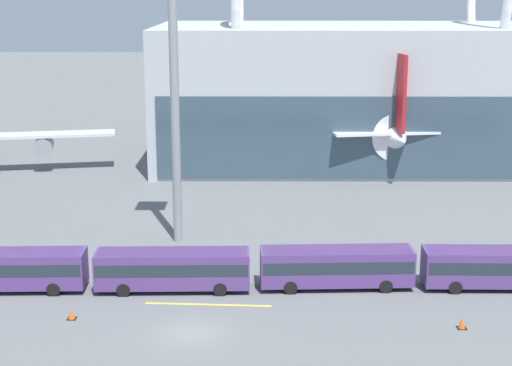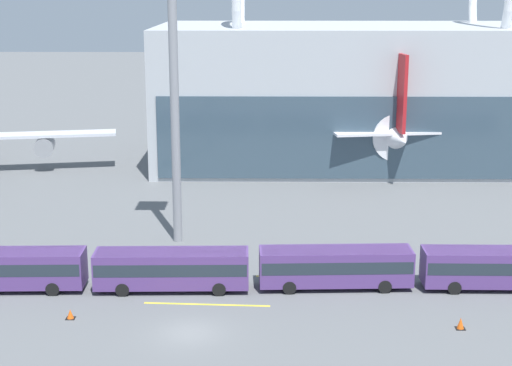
# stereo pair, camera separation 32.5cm
# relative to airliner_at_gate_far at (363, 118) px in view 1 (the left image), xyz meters

# --- Properties ---
(ground_plane) EXTENTS (440.00, 440.00, 0.00)m
(ground_plane) POSITION_rel_airliner_at_gate_far_xyz_m (-17.86, -53.91, -5.24)
(ground_plane) COLOR slate
(airliner_at_gate_far) EXTENTS (31.54, 34.58, 14.79)m
(airliner_at_gate_far) POSITION_rel_airliner_at_gate_far_xyz_m (0.00, 0.00, 0.00)
(airliner_at_gate_far) COLOR white
(airliner_at_gate_far) RESTS_ON ground_plane
(shuttle_bus_0) EXTENTS (11.49, 2.96, 3.02)m
(shuttle_bus_0) POSITION_rel_airliner_at_gate_far_xyz_m (-32.07, -46.59, -3.45)
(shuttle_bus_0) COLOR #56387A
(shuttle_bus_0) RESTS_ON ground_plane
(shuttle_bus_1) EXTENTS (11.48, 2.90, 3.02)m
(shuttle_bus_1) POSITION_rel_airliner_at_gate_far_xyz_m (-19.84, -46.46, -3.45)
(shuttle_bus_1) COLOR #56387A
(shuttle_bus_1) RESTS_ON ground_plane
(shuttle_bus_2) EXTENTS (11.51, 3.07, 3.02)m
(shuttle_bus_2) POSITION_rel_airliner_at_gate_far_xyz_m (-7.62, -45.86, -3.45)
(shuttle_bus_2) COLOR #56387A
(shuttle_bus_2) RESTS_ON ground_plane
(shuttle_bus_3) EXTENTS (11.43, 2.74, 3.02)m
(shuttle_bus_3) POSITION_rel_airliner_at_gate_far_xyz_m (4.61, -45.91, -3.45)
(shuttle_bus_3) COLOR #56387A
(shuttle_bus_3) RESTS_ON ground_plane
(floodlight_mast) EXTENTS (2.96, 2.96, 25.27)m
(floodlight_mast) POSITION_rel_airliner_at_gate_far_xyz_m (-20.65, -34.93, 10.91)
(floodlight_mast) COLOR gray
(floodlight_mast) RESTS_ON ground_plane
(lane_stripe_0) EXTENTS (9.37, 0.47, 0.01)m
(lane_stripe_0) POSITION_rel_airliner_at_gate_far_xyz_m (-8.90, -43.45, -5.24)
(lane_stripe_0) COLOR yellow
(lane_stripe_0) RESTS_ON ground_plane
(lane_stripe_2) EXTENTS (9.07, 0.75, 0.01)m
(lane_stripe_2) POSITION_rel_airliner_at_gate_far_xyz_m (-17.05, -49.23, -5.24)
(lane_stripe_2) COLOR yellow
(lane_stripe_2) RESTS_ON ground_plane
(traffic_cone_0) EXTENTS (0.64, 0.64, 0.65)m
(traffic_cone_0) POSITION_rel_airliner_at_gate_far_xyz_m (-26.22, -51.74, -4.92)
(traffic_cone_0) COLOR black
(traffic_cone_0) RESTS_ON ground_plane
(traffic_cone_2) EXTENTS (0.64, 0.64, 0.78)m
(traffic_cone_2) POSITION_rel_airliner_at_gate_far_xyz_m (0.07, -53.09, -4.86)
(traffic_cone_2) COLOR black
(traffic_cone_2) RESTS_ON ground_plane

